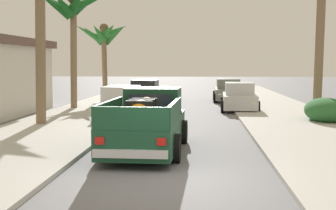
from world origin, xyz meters
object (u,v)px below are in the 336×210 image
(car_left_near, at_px, (122,104))
(palm_tree_right_fore, at_px, (72,11))
(hedge_bush, at_px, (326,110))
(pickup_truck, at_px, (147,123))
(car_right_near, at_px, (228,91))
(car_right_mid, at_px, (145,93))
(car_left_mid, at_px, (239,97))
(palm_tree_right_mid, at_px, (104,37))

(car_left_near, xyz_separation_m, palm_tree_right_fore, (-3.45, 4.03, 4.76))
(car_left_near, bearing_deg, hedge_bush, -5.78)
(palm_tree_right_fore, bearing_deg, pickup_truck, -64.96)
(car_left_near, bearing_deg, palm_tree_right_fore, 130.54)
(car_right_near, bearing_deg, car_right_mid, -156.70)
(car_right_near, height_order, palm_tree_right_fore, palm_tree_right_fore)
(car_left_mid, bearing_deg, pickup_truck, -107.18)
(palm_tree_right_mid, height_order, hedge_bush, palm_tree_right_mid)
(car_left_mid, height_order, palm_tree_right_mid, palm_tree_right_mid)
(pickup_truck, height_order, car_right_mid, pickup_truck)
(car_left_mid, bearing_deg, palm_tree_right_fore, -178.38)
(car_left_near, relative_size, palm_tree_right_fore, 0.65)
(pickup_truck, bearing_deg, palm_tree_right_fore, 115.04)
(car_left_mid, xyz_separation_m, car_right_mid, (-5.68, 3.79, 0.00))
(car_right_near, distance_m, palm_tree_right_fore, 12.03)
(pickup_truck, height_order, palm_tree_right_fore, palm_tree_right_fore)
(pickup_truck, relative_size, car_left_near, 1.23)
(car_right_near, relative_size, hedge_bush, 1.53)
(car_right_near, xyz_separation_m, palm_tree_right_mid, (-8.60, 0.04, 3.73))
(car_left_mid, distance_m, palm_tree_right_fore, 10.41)
(car_right_near, bearing_deg, hedge_bush, -72.58)
(pickup_truck, distance_m, car_right_near, 18.54)
(car_right_mid, bearing_deg, hedge_bush, -45.00)
(hedge_bush, bearing_deg, palm_tree_right_mid, 136.86)
(pickup_truck, height_order, hedge_bush, pickup_truck)
(car_left_near, relative_size, hedge_bush, 1.53)
(car_left_near, xyz_separation_m, car_right_near, (5.57, 10.42, 0.00))
(car_left_near, xyz_separation_m, car_left_mid, (5.81, 4.29, 0.00))
(palm_tree_right_fore, distance_m, hedge_bush, 14.38)
(car_right_mid, bearing_deg, car_left_mid, -33.66)
(hedge_bush, bearing_deg, car_right_near, 107.42)
(car_left_near, xyz_separation_m, palm_tree_right_mid, (-3.03, 10.46, 3.73))
(car_left_near, distance_m, car_right_near, 11.81)
(palm_tree_right_mid, bearing_deg, palm_tree_right_fore, -93.70)
(palm_tree_right_fore, bearing_deg, car_right_mid, 48.58)
(car_left_mid, height_order, car_right_mid, same)
(car_left_mid, bearing_deg, hedge_bush, -57.54)
(car_right_mid, bearing_deg, pickup_truck, -82.99)
(car_right_mid, bearing_deg, car_right_near, 23.30)
(car_right_mid, distance_m, hedge_bush, 12.73)
(pickup_truck, relative_size, hedge_bush, 1.88)
(car_left_mid, height_order, palm_tree_right_fore, palm_tree_right_fore)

